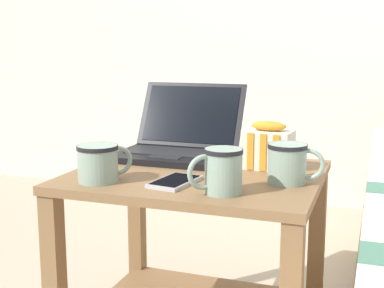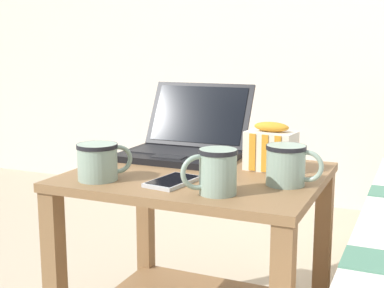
{
  "view_description": "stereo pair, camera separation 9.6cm",
  "coord_description": "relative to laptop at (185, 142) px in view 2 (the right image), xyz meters",
  "views": [
    {
      "loc": [
        0.43,
        -1.26,
        0.86
      ],
      "look_at": [
        0.0,
        -0.04,
        0.62
      ],
      "focal_mm": 50.0,
      "sensor_mm": 36.0,
      "label": 1
    },
    {
      "loc": [
        0.52,
        -1.22,
        0.86
      ],
      "look_at": [
        0.0,
        -0.04,
        0.62
      ],
      "focal_mm": 50.0,
      "sensor_mm": 36.0,
      "label": 2
    }
  ],
  "objects": [
    {
      "name": "cell_phone",
      "position": [
        0.1,
        -0.3,
        -0.04
      ],
      "size": [
        0.1,
        0.15,
        0.01
      ],
      "color": "#B7BABC",
      "rests_on": "bedside_table"
    },
    {
      "name": "laptop",
      "position": [
        0.0,
        0.0,
        0.0
      ],
      "size": [
        0.32,
        0.31,
        0.2
      ],
      "color": "black",
      "rests_on": "bedside_table"
    },
    {
      "name": "snack_bag",
      "position": [
        0.28,
        -0.07,
        0.01
      ],
      "size": [
        0.13,
        0.09,
        0.13
      ],
      "color": "silver",
      "rests_on": "bedside_table"
    },
    {
      "name": "mug_mid_center",
      "position": [
        0.23,
        -0.34,
        0.01
      ],
      "size": [
        0.11,
        0.1,
        0.1
      ],
      "color": "#8CA593",
      "rests_on": "bedside_table"
    },
    {
      "name": "mug_front_right",
      "position": [
        0.35,
        -0.2,
        0.01
      ],
      "size": [
        0.13,
        0.09,
        0.09
      ],
      "color": "#8CA593",
      "rests_on": "bedside_table"
    },
    {
      "name": "mug_front_left",
      "position": [
        -0.08,
        -0.34,
        0.01
      ],
      "size": [
        0.11,
        0.12,
        0.09
      ],
      "color": "#8CA593",
      "rests_on": "bedside_table"
    },
    {
      "name": "bedside_table",
      "position": [
        0.11,
        -0.17,
        -0.23
      ],
      "size": [
        0.62,
        0.52,
        0.54
      ],
      "color": "olive",
      "rests_on": "ground_plane"
    }
  ]
}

